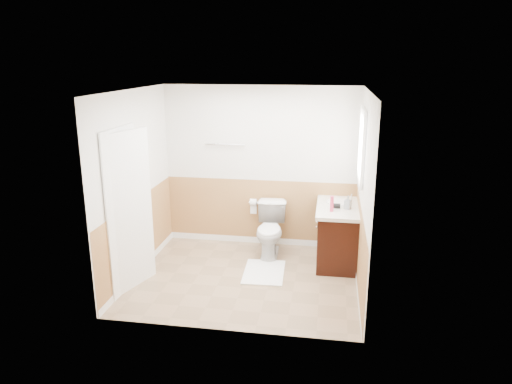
% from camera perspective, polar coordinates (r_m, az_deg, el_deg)
% --- Properties ---
extents(floor, '(3.00, 3.00, 0.00)m').
position_cam_1_polar(floor, '(6.53, -1.24, -10.32)').
color(floor, '#8C7051').
rests_on(floor, ground).
extents(ceiling, '(3.00, 3.00, 0.00)m').
position_cam_1_polar(ceiling, '(5.87, -1.38, 12.14)').
color(ceiling, white).
rests_on(ceiling, floor).
extents(wall_back, '(3.00, 0.00, 3.00)m').
position_cam_1_polar(wall_back, '(7.33, 0.54, 3.00)').
color(wall_back, silver).
rests_on(wall_back, floor).
extents(wall_front, '(3.00, 0.00, 3.00)m').
position_cam_1_polar(wall_front, '(4.87, -4.08, -3.73)').
color(wall_front, silver).
rests_on(wall_front, floor).
extents(wall_left, '(0.00, 3.00, 3.00)m').
position_cam_1_polar(wall_left, '(6.52, -14.39, 0.87)').
color(wall_left, silver).
rests_on(wall_left, floor).
extents(wall_right, '(0.00, 3.00, 3.00)m').
position_cam_1_polar(wall_right, '(6.00, 12.92, -0.31)').
color(wall_right, silver).
rests_on(wall_right, floor).
extents(wainscot_back, '(3.00, 0.00, 3.00)m').
position_cam_1_polar(wainscot_back, '(7.52, 0.51, -2.60)').
color(wainscot_back, '#B58048').
rests_on(wainscot_back, floor).
extents(wainscot_front, '(3.00, 0.00, 3.00)m').
position_cam_1_polar(wainscot_front, '(5.18, -3.89, -11.53)').
color(wainscot_front, '#B58048').
rests_on(wainscot_front, floor).
extents(wainscot_left, '(0.00, 2.60, 2.60)m').
position_cam_1_polar(wainscot_left, '(6.74, -13.86, -5.31)').
color(wainscot_left, '#B58048').
rests_on(wainscot_left, floor).
extents(wainscot_right, '(0.00, 2.60, 2.60)m').
position_cam_1_polar(wainscot_right, '(6.25, 12.38, -6.92)').
color(wainscot_right, '#B58048').
rests_on(wainscot_right, floor).
extents(toilet, '(0.47, 0.79, 0.78)m').
position_cam_1_polar(toilet, '(7.11, 1.73, -4.64)').
color(toilet, white).
rests_on(toilet, floor).
extents(bath_mat, '(0.59, 0.82, 0.02)m').
position_cam_1_polar(bath_mat, '(6.67, 0.97, -9.64)').
color(bath_mat, white).
rests_on(bath_mat, floor).
extents(vanity_cabinet, '(0.55, 1.10, 0.80)m').
position_cam_1_polar(vanity_cabinet, '(6.99, 9.77, -5.17)').
color(vanity_cabinet, black).
rests_on(vanity_cabinet, floor).
extents(vanity_knob_left, '(0.03, 0.03, 0.03)m').
position_cam_1_polar(vanity_knob_left, '(6.84, 7.32, -4.18)').
color(vanity_knob_left, silver).
rests_on(vanity_knob_left, vanity_cabinet).
extents(vanity_knob_right, '(0.03, 0.03, 0.03)m').
position_cam_1_polar(vanity_knob_right, '(7.03, 7.38, -3.63)').
color(vanity_knob_right, '#B3B4BA').
rests_on(vanity_knob_right, vanity_cabinet).
extents(countertop, '(0.60, 1.15, 0.05)m').
position_cam_1_polar(countertop, '(6.85, 9.86, -1.84)').
color(countertop, beige).
rests_on(countertop, vanity_cabinet).
extents(sink_basin, '(0.36, 0.36, 0.02)m').
position_cam_1_polar(sink_basin, '(6.98, 9.94, -1.20)').
color(sink_basin, silver).
rests_on(sink_basin, countertop).
extents(faucet, '(0.02, 0.02, 0.14)m').
position_cam_1_polar(faucet, '(6.97, 11.45, -0.80)').
color(faucet, silver).
rests_on(faucet, countertop).
extents(lotion_bottle, '(0.05, 0.05, 0.22)m').
position_cam_1_polar(lotion_bottle, '(6.54, 9.14, -1.41)').
color(lotion_bottle, '#C43254').
rests_on(lotion_bottle, countertop).
extents(soap_dispenser, '(0.11, 0.11, 0.19)m').
position_cam_1_polar(soap_dispenser, '(6.70, 11.02, -1.24)').
color(soap_dispenser, gray).
rests_on(soap_dispenser, countertop).
extents(hair_dryer_body, '(0.14, 0.07, 0.07)m').
position_cam_1_polar(hair_dryer_body, '(6.72, 9.54, -1.65)').
color(hair_dryer_body, black).
rests_on(hair_dryer_body, countertop).
extents(hair_dryer_handle, '(0.03, 0.03, 0.07)m').
position_cam_1_polar(hair_dryer_handle, '(6.75, 9.28, -1.81)').
color(hair_dryer_handle, black).
rests_on(hair_dryer_handle, countertop).
extents(mirror_panel, '(0.02, 0.35, 0.90)m').
position_cam_1_polar(mirror_panel, '(7.00, 12.36, 4.54)').
color(mirror_panel, silver).
rests_on(mirror_panel, wall_right).
extents(window_frame, '(0.04, 0.80, 1.00)m').
position_cam_1_polar(window_frame, '(6.46, 12.62, 5.40)').
color(window_frame, white).
rests_on(window_frame, wall_right).
extents(window_glass, '(0.01, 0.70, 0.90)m').
position_cam_1_polar(window_glass, '(6.46, 12.77, 5.40)').
color(window_glass, white).
rests_on(window_glass, wall_right).
extents(door, '(0.29, 0.78, 2.04)m').
position_cam_1_polar(door, '(6.15, -15.03, -2.31)').
color(door, white).
rests_on(door, wall_left).
extents(door_frame, '(0.02, 0.92, 2.10)m').
position_cam_1_polar(door_frame, '(6.18, -15.68, -2.18)').
color(door_frame, white).
rests_on(door_frame, wall_left).
extents(door_knob, '(0.06, 0.06, 0.06)m').
position_cam_1_polar(door_knob, '(6.43, -13.32, -2.04)').
color(door_knob, silver).
rests_on(door_knob, door).
extents(towel_bar, '(0.62, 0.02, 0.02)m').
position_cam_1_polar(towel_bar, '(7.31, -3.80, 5.73)').
color(towel_bar, silver).
rests_on(towel_bar, wall_back).
extents(tp_holder_bar, '(0.14, 0.02, 0.02)m').
position_cam_1_polar(tp_holder_bar, '(7.42, -0.32, -1.24)').
color(tp_holder_bar, silver).
rests_on(tp_holder_bar, wall_back).
extents(tp_roll, '(0.10, 0.11, 0.11)m').
position_cam_1_polar(tp_roll, '(7.42, -0.32, -1.24)').
color(tp_roll, white).
rests_on(tp_roll, tp_holder_bar).
extents(tp_sheet, '(0.10, 0.01, 0.16)m').
position_cam_1_polar(tp_sheet, '(7.45, -0.32, -2.05)').
color(tp_sheet, white).
rests_on(tp_sheet, tp_roll).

